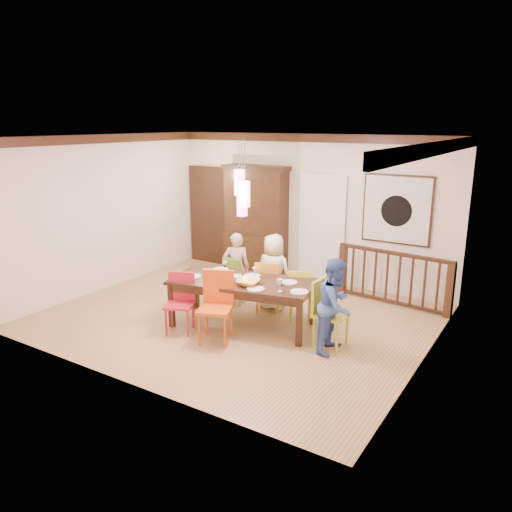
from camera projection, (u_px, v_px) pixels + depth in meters
The scene contains 37 objects.
floor at pixel (237, 317), 8.25m from camera, with size 6.00×6.00×0.00m, color olive.
ceiling at pixel (235, 137), 7.49m from camera, with size 6.00×6.00×0.00m, color white.
wall_back at pixel (307, 209), 9.91m from camera, with size 6.00×6.00×0.00m, color silver.
wall_left at pixel (105, 213), 9.41m from camera, with size 5.00×5.00×0.00m, color silver.
wall_right at pixel (431, 258), 6.33m from camera, with size 5.00×5.00×0.00m, color silver.
crown_molding at pixel (235, 143), 7.51m from camera, with size 6.00×5.00×0.16m, color black, non-canonical shape.
panel_door at pixel (210, 217), 11.21m from camera, with size 1.04×0.07×2.24m, color black.
white_doorway at pixel (322, 231), 9.81m from camera, with size 0.97×0.05×2.22m, color silver.
painting at pixel (397, 210), 8.92m from camera, with size 1.25×0.06×1.25m.
pendant_cluster at pixel (242, 193), 7.37m from camera, with size 0.27×0.21×1.14m.
dining_table at pixel (243, 285), 7.74m from camera, with size 2.38×1.45×0.75m.
chair_far_left at pixel (238, 276), 8.78m from camera, with size 0.39×0.39×0.85m.
chair_far_mid at pixel (269, 283), 8.32m from camera, with size 0.53×0.53×0.92m.
chair_far_right at pixel (301, 290), 8.10m from camera, with size 0.49×0.49×0.84m.
chair_near_left at pixel (179, 300), 7.53m from camera, with size 0.55×0.55×0.91m.
chair_near_mid at pixel (215, 303), 7.19m from camera, with size 0.61×0.61×1.04m.
chair_end_right at pixel (331, 309), 7.07m from camera, with size 0.44×0.44×0.97m.
china_hutch at pixel (256, 220), 10.38m from camera, with size 1.43×0.46×2.27m.
balustrade at pixel (393, 277), 8.70m from camera, with size 2.10×0.30×0.96m.
person_far_left at pixel (236, 268), 8.77m from camera, with size 0.46×0.30×1.27m, color beige.
person_far_mid at pixel (273, 272), 8.46m from camera, with size 0.64×0.42×1.31m, color beige.
person_end_right at pixel (336, 305), 6.89m from camera, with size 0.65×0.51×1.34m, color #3B5CA5.
serving_bowl at pixel (248, 282), 7.49m from camera, with size 0.35×0.35×0.09m, color yellow.
small_bowl at pixel (235, 277), 7.75m from camera, with size 0.20×0.20×0.06m, color white.
cup_left at pixel (209, 274), 7.88m from camera, with size 0.11×0.11×0.09m, color silver.
cup_right at pixel (280, 282), 7.48m from camera, with size 0.09×0.09×0.09m, color silver.
plate_far_left at pixel (220, 269), 8.27m from camera, with size 0.26×0.26×0.01m, color white.
plate_far_mid at pixel (252, 276), 7.92m from camera, with size 0.26×0.26×0.01m, color white.
plate_far_right at pixel (289, 282), 7.59m from camera, with size 0.26×0.26×0.01m, color white.
plate_near_left at pixel (193, 276), 7.90m from camera, with size 0.26×0.26×0.01m, color white.
plate_near_mid at pixel (256, 289), 7.30m from camera, with size 0.26×0.26×0.01m, color white.
plate_end_right at pixel (299, 292), 7.17m from camera, with size 0.26×0.26×0.01m, color white.
wine_glass_a at pixel (225, 267), 8.07m from camera, with size 0.08×0.08×0.19m, color #590C19, non-canonical shape.
wine_glass_b at pixel (255, 273), 7.74m from camera, with size 0.08×0.08×0.19m, color silver, non-canonical shape.
wine_glass_c at pixel (230, 278), 7.54m from camera, with size 0.08×0.08×0.19m, color #590C19, non-canonical shape.
wine_glass_d at pixel (280, 285), 7.18m from camera, with size 0.08×0.08×0.19m, color silver, non-canonical shape.
napkin at pixel (225, 285), 7.48m from camera, with size 0.18×0.14×0.01m, color #D83359.
Camera 1 is at (4.36, -6.35, 3.13)m, focal length 35.00 mm.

